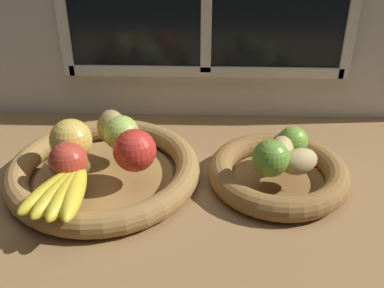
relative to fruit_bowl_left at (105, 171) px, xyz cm
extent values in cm
cube|color=olive|center=(19.40, 0.32, -3.62)|extent=(140.00, 90.00, 3.00)
cube|color=silver|center=(19.40, 30.32, 25.38)|extent=(140.00, 3.00, 55.00)
cube|color=white|center=(19.40, 27.82, 9.88)|extent=(64.00, 1.20, 2.40)
cylinder|color=olive|center=(0.00, 0.00, -1.62)|extent=(26.78, 26.78, 1.00)
torus|color=olive|center=(0.00, 0.00, 0.18)|extent=(37.26, 37.26, 4.61)
cylinder|color=brown|center=(33.62, 0.00, -1.62)|extent=(18.30, 18.30, 1.00)
torus|color=brown|center=(33.62, 0.00, 0.18)|extent=(26.92, 26.92, 4.61)
sphere|color=#B73828|center=(-4.60, -5.64, 5.94)|extent=(6.91, 6.91, 6.91)
sphere|color=red|center=(6.82, -2.57, 6.44)|extent=(7.91, 7.91, 7.91)
sphere|color=gold|center=(-5.71, 0.83, 6.48)|extent=(8.00, 8.00, 8.00)
sphere|color=#99B74C|center=(3.16, 4.68, 5.97)|extent=(6.98, 6.98, 6.98)
ellipsoid|color=olive|center=(0.91, 6.60, 6.17)|extent=(6.38, 6.01, 7.36)
ellipsoid|color=gold|center=(-5.87, -11.63, 4.17)|extent=(9.85, 14.99, 3.37)
ellipsoid|color=gold|center=(-4.62, -12.13, 4.17)|extent=(7.58, 15.44, 3.37)
ellipsoid|color=gold|center=(-3.30, -12.40, 4.17)|extent=(5.06, 15.39, 3.37)
ellipsoid|color=gold|center=(-1.96, -12.43, 4.17)|extent=(4.35, 15.29, 3.37)
sphere|color=brown|center=(-2.45, -4.90, 4.17)|extent=(3.03, 3.03, 3.03)
ellipsoid|color=tan|center=(35.44, 3.99, 4.57)|extent=(8.54, 9.14, 4.17)
ellipsoid|color=tan|center=(36.52, -2.90, 4.89)|extent=(8.64, 7.53, 4.81)
ellipsoid|color=tan|center=(33.62, 0.00, 5.07)|extent=(6.79, 8.65, 5.17)
sphere|color=olive|center=(31.28, -3.51, 5.87)|extent=(6.78, 6.78, 6.78)
sphere|color=#6B9E33|center=(36.36, 3.51, 5.39)|extent=(5.81, 5.81, 5.81)
cone|color=red|center=(34.79, -2.59, 3.60)|extent=(11.34, 3.71, 2.23)
camera|label=1|loc=(19.09, -72.21, 49.05)|focal=42.45mm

